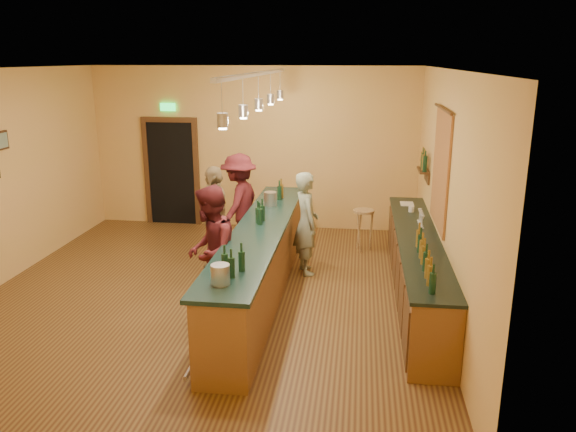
# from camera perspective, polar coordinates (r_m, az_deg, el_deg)

# --- Properties ---
(floor) EXTENTS (7.00, 7.00, 0.00)m
(floor) POSITION_cam_1_polar(r_m,az_deg,el_deg) (8.42, -7.88, -7.76)
(floor) COLOR #4F2B16
(floor) RESTS_ON ground
(ceiling) EXTENTS (6.50, 7.00, 0.02)m
(ceiling) POSITION_cam_1_polar(r_m,az_deg,el_deg) (7.73, -8.79, 14.56)
(ceiling) COLOR silver
(ceiling) RESTS_ON wall_back
(wall_back) EXTENTS (6.50, 0.02, 3.20)m
(wall_back) POSITION_cam_1_polar(r_m,az_deg,el_deg) (11.27, -3.56, 6.86)
(wall_back) COLOR #E0B354
(wall_back) RESTS_ON floor
(wall_front) EXTENTS (6.50, 0.02, 3.20)m
(wall_front) POSITION_cam_1_polar(r_m,az_deg,el_deg) (4.79, -19.53, -6.49)
(wall_front) COLOR #E0B354
(wall_front) RESTS_ON floor
(wall_right) EXTENTS (0.02, 7.00, 3.20)m
(wall_right) POSITION_cam_1_polar(r_m,az_deg,el_deg) (7.72, 15.65, 2.15)
(wall_right) COLOR #E0B354
(wall_right) RESTS_ON floor
(doorway) EXTENTS (1.15, 0.09, 2.48)m
(doorway) POSITION_cam_1_polar(r_m,az_deg,el_deg) (11.76, -11.73, 4.60)
(doorway) COLOR black
(doorway) RESTS_ON wall_back
(tapestry) EXTENTS (0.03, 1.40, 1.60)m
(tapestry) POSITION_cam_1_polar(r_m,az_deg,el_deg) (8.05, 15.26, 4.55)
(tapestry) COLOR maroon
(tapestry) RESTS_ON wall_right
(bottle_shelf) EXTENTS (0.17, 0.55, 0.54)m
(bottle_shelf) POSITION_cam_1_polar(r_m,az_deg,el_deg) (9.54, 13.67, 5.22)
(bottle_shelf) COLOR #472E15
(bottle_shelf) RESTS_ON wall_right
(back_counter) EXTENTS (0.60, 4.55, 1.27)m
(back_counter) POSITION_cam_1_polar(r_m,az_deg,el_deg) (8.17, 12.95, -5.08)
(back_counter) COLOR brown
(back_counter) RESTS_ON floor
(tasting_bar) EXTENTS (0.73, 5.10, 1.38)m
(tasting_bar) POSITION_cam_1_polar(r_m,az_deg,el_deg) (8.03, -2.79, -4.15)
(tasting_bar) COLOR brown
(tasting_bar) RESTS_ON floor
(pendant_track) EXTENTS (0.11, 4.60, 0.50)m
(pendant_track) POSITION_cam_1_polar(r_m,az_deg,el_deg) (7.56, -3.02, 13.04)
(pendant_track) COLOR silver
(pendant_track) RESTS_ON ceiling
(bartender) EXTENTS (0.58, 0.70, 1.65)m
(bartender) POSITION_cam_1_polar(r_m,az_deg,el_deg) (8.86, 1.87, -0.74)
(bartender) COLOR gray
(bartender) RESTS_ON floor
(customer_a) EXTENTS (0.71, 0.89, 1.77)m
(customer_a) POSITION_cam_1_polar(r_m,az_deg,el_deg) (7.45, -7.87, -3.63)
(customer_a) COLOR #59191E
(customer_a) RESTS_ON floor
(customer_b) EXTENTS (0.81, 1.10, 1.73)m
(customer_b) POSITION_cam_1_polar(r_m,az_deg,el_deg) (8.98, -7.38, -0.36)
(customer_b) COLOR #997A51
(customer_b) RESTS_ON floor
(customer_c) EXTENTS (0.87, 1.24, 1.76)m
(customer_c) POSITION_cam_1_polar(r_m,az_deg,el_deg) (9.88, -4.98, 1.29)
(customer_c) COLOR #59191E
(customer_c) RESTS_ON floor
(bar_stool) EXTENTS (0.37, 0.37, 0.76)m
(bar_stool) POSITION_cam_1_polar(r_m,az_deg,el_deg) (10.01, 7.69, -0.17)
(bar_stool) COLOR #8B5B3E
(bar_stool) RESTS_ON floor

